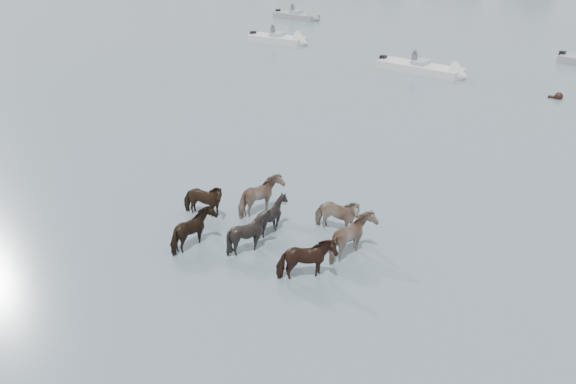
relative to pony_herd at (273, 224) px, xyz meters
The scene contains 6 objects.
ground 0.58m from the pony_herd, 87.76° to the right, with size 400.00×400.00×0.00m, color slate.
pony_herd is the anchor object (origin of this frame).
swimming_pony 20.35m from the pony_herd, 74.38° to the left, with size 0.72×0.44×0.44m.
motorboat_a 28.90m from the pony_herd, 118.48° to the left, with size 4.90×1.68×1.92m.
motorboat_b 21.55m from the pony_herd, 94.48° to the left, with size 5.90×2.69×1.92m.
motorboat_f 40.15m from the pony_herd, 116.53° to the left, with size 5.04×2.39×1.92m.
Camera 1 is at (7.53, -12.41, 8.48)m, focal length 36.46 mm.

